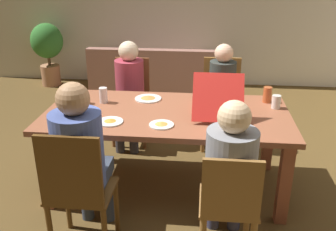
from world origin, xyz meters
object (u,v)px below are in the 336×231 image
Objects in this scene: dining_table at (167,122)px; plate_0 at (161,124)px; person_1 at (81,152)px; person_2 at (129,85)px; person_3 at (230,167)px; chair_3 at (229,208)px; chair_2 at (132,95)px; drinking_glass_0 at (276,102)px; chair_1 at (77,189)px; drinking_glass_1 at (267,95)px; drinking_glass_3 at (103,95)px; drinking_glass_2 at (81,97)px; chair_0 at (221,100)px; pizza_box_0 at (217,103)px; potted_plant at (48,47)px; plate_2 at (148,98)px; couch at (153,76)px; person_0 at (222,91)px; plate_1 at (110,121)px.

plate_0 is (-0.01, -0.30, 0.11)m from dining_table.
person_1 is 1.07× the size of person_2.
person_3 is at bearing -0.88° from person_1.
dining_table is at bearing 118.04° from chair_3.
chair_2 is 1.71m from drinking_glass_0.
chair_1 is 1.05m from person_3.
drinking_glass_3 is (-1.52, -0.17, -0.00)m from drinking_glass_1.
drinking_glass_2 reaches higher than plate_0.
chair_0 is at bearing -0.16° from chair_2.
pizza_box_0 is at bearing -94.97° from chair_0.
drinking_glass_1 is (-0.06, 0.15, 0.01)m from drinking_glass_0.
drinking_glass_3 reaches higher than chair_3.
person_1 is 1.32× the size of chair_2.
chair_1 is at bearing -65.10° from potted_plant.
chair_1 is at bearing -90.00° from chair_2.
chair_3 is 1.28m from drinking_glass_0.
chair_3 is 3.54× the size of plate_2.
couch is (0.01, 3.51, -0.48)m from person_1.
pizza_box_0 is (-0.08, -0.87, 0.28)m from chair_0.
drinking_glass_2 is at bearing -167.82° from drinking_glass_3.
chair_3 is 3.81m from couch.
plate_0 is at bearing 128.37° from chair_3.
plate_0 and plate_2 have the same top height.
plate_0 is at bearing -136.26° from pizza_box_0.
person_1 is at bearing -90.12° from couch.
drinking_glass_2 is at bearing -61.83° from potted_plant.
person_2 is at bearing 121.40° from person_3.
couch is at bearing 118.63° from person_0.
person_3 is at bearing -114.17° from drinking_glass_0.
chair_2 is (0.00, 1.95, 0.00)m from chair_1.
person_0 is 9.02× the size of drinking_glass_2.
drinking_glass_1 is 0.08× the size of couch.
person_3 is at bearing -85.48° from pizza_box_0.
potted_plant is (-2.31, 3.24, -0.11)m from plate_0.
person_2 is at bearing 119.46° from chair_3.
plate_1 is (-0.44, -0.28, 0.11)m from dining_table.
chair_1 is at bearing -173.07° from person_3.
potted_plant reaches higher than dining_table.
pizza_box_0 is (0.95, -0.87, 0.26)m from chair_2.
chair_1 reaches higher than drinking_glass_0.
chair_3 is (1.03, -1.96, -0.07)m from chair_2.
chair_0 is 0.82× the size of person_3.
chair_3 is 7.46× the size of drinking_glass_0.
plate_1 is at bearing -147.58° from dining_table.
couch is (-0.51, 2.70, -0.39)m from dining_table.
chair_1 reaches higher than chair_3.
couch is (-1.41, 2.36, -0.56)m from drinking_glass_1.
pizza_box_0 reaches higher than plate_2.
dining_table is 1.10m from chair_3.
drinking_glass_0 is at bearing 0.61° from drinking_glass_3.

